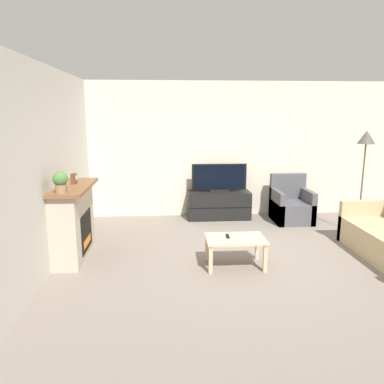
# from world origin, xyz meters

# --- Properties ---
(ground_plane) EXTENTS (24.00, 24.00, 0.00)m
(ground_plane) POSITION_xyz_m (0.00, 0.00, 0.00)
(ground_plane) COLOR slate
(wall_back) EXTENTS (12.00, 0.06, 2.70)m
(wall_back) POSITION_xyz_m (0.00, 2.49, 1.35)
(wall_back) COLOR beige
(wall_back) RESTS_ON ground
(wall_left) EXTENTS (0.06, 12.00, 2.70)m
(wall_left) POSITION_xyz_m (-2.84, 0.00, 1.35)
(wall_left) COLOR beige
(wall_left) RESTS_ON ground
(fireplace) EXTENTS (0.48, 1.31, 1.07)m
(fireplace) POSITION_xyz_m (-2.63, 0.27, 0.54)
(fireplace) COLOR #B7A893
(fireplace) RESTS_ON ground
(mantel_vase_left) EXTENTS (0.09, 0.09, 0.25)m
(mantel_vase_left) POSITION_xyz_m (-2.61, -0.12, 1.18)
(mantel_vase_left) COLOR beige
(mantel_vase_left) RESTS_ON fireplace
(mantel_clock) EXTENTS (0.08, 0.11, 0.15)m
(mantel_clock) POSITION_xyz_m (-2.61, 0.40, 1.14)
(mantel_clock) COLOR brown
(mantel_clock) RESTS_ON fireplace
(potted_plant) EXTENTS (0.19, 0.19, 0.29)m
(potted_plant) POSITION_xyz_m (-2.61, -0.28, 1.23)
(potted_plant) COLOR #936B4C
(potted_plant) RESTS_ON fireplace
(tv_stand) EXTENTS (1.24, 0.48, 0.54)m
(tv_stand) POSITION_xyz_m (-0.23, 2.18, 0.27)
(tv_stand) COLOR black
(tv_stand) RESTS_ON ground
(tv) EXTENTS (1.08, 0.18, 0.56)m
(tv) POSITION_xyz_m (-0.23, 2.18, 0.81)
(tv) COLOR black
(tv) RESTS_ON tv_stand
(armchair) EXTENTS (0.70, 0.76, 0.90)m
(armchair) POSITION_xyz_m (1.15, 1.90, 0.29)
(armchair) COLOR #4C4C51
(armchair) RESTS_ON ground
(coffee_table) EXTENTS (0.81, 0.53, 0.41)m
(coffee_table) POSITION_xyz_m (-0.34, -0.24, 0.35)
(coffee_table) COLOR #CCB289
(coffee_table) RESTS_ON ground
(remote) EXTENTS (0.05, 0.15, 0.02)m
(remote) POSITION_xyz_m (-0.44, -0.19, 0.42)
(remote) COLOR black
(remote) RESTS_ON coffee_table
(floor_lamp) EXTENTS (0.30, 0.30, 1.79)m
(floor_lamp) POSITION_xyz_m (2.08, 1.04, 1.52)
(floor_lamp) COLOR black
(floor_lamp) RESTS_ON ground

